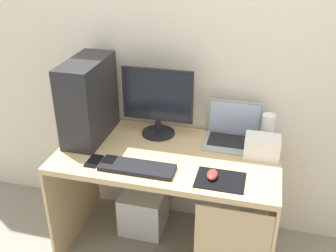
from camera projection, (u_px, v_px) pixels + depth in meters
ground_plane at (168, 246)px, 2.69m from camera, size 8.00×8.00×0.00m
wall_back at (184, 41)px, 2.42m from camera, size 4.00×0.05×2.60m
desk at (170, 176)px, 2.41m from camera, size 1.31×0.69×0.73m
pc_tower at (88, 100)px, 2.42m from camera, size 0.21×0.45×0.50m
monitor at (158, 102)px, 2.45m from camera, size 0.45×0.21×0.44m
laptop at (233, 134)px, 2.45m from camera, size 0.33×0.25×0.25m
speaker at (267, 129)px, 2.41m from camera, size 0.08×0.08×0.19m
projector at (262, 147)px, 2.29m from camera, size 0.20×0.14×0.12m
keyboard at (137, 167)px, 2.19m from camera, size 0.42×0.14×0.02m
mousepad at (220, 180)px, 2.10m from camera, size 0.26×0.20×0.00m
mouse_left at (212, 175)px, 2.11m from camera, size 0.06×0.10×0.03m
cell_phone at (94, 161)px, 2.26m from camera, size 0.07×0.13×0.01m
subwoofer at (144, 210)px, 2.79m from camera, size 0.29×0.29×0.29m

